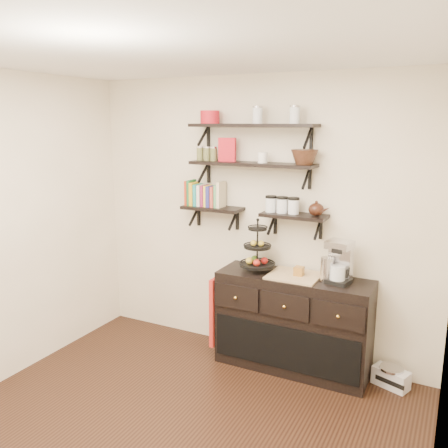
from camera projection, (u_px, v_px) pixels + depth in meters
floor at (157, 448)px, 3.36m from camera, size 3.50×3.50×0.00m
ceiling at (143, 46)px, 2.79m from camera, size 3.50×3.50×0.02m
back_wall at (257, 218)px, 4.60m from camera, size 3.50×0.02×2.70m
right_wall at (447, 315)px, 2.30m from camera, size 0.02×3.50×2.70m
shelf_top at (252, 126)px, 4.30m from camera, size 1.20×0.27×0.23m
shelf_mid at (252, 164)px, 4.37m from camera, size 1.20×0.27×0.23m
shelf_low_left at (213, 209)px, 4.66m from camera, size 0.60×0.25×0.23m
shelf_low_right at (294, 216)px, 4.29m from camera, size 0.60×0.25×0.23m
cookbooks at (207, 195)px, 4.66m from camera, size 0.40×0.15×0.26m
glass_canisters at (282, 206)px, 4.32m from camera, size 0.32×0.10×0.13m
sideboard at (293, 323)px, 4.37m from camera, size 1.40×0.50×0.92m
fruit_stand at (258, 254)px, 4.41m from camera, size 0.33×0.33×0.48m
candle at (299, 271)px, 4.25m from camera, size 0.08×0.08×0.08m
coffee_maker at (339, 262)px, 4.09m from camera, size 0.24×0.23×0.38m
thermal_carafe at (327, 270)px, 4.10m from camera, size 0.11×0.11×0.22m
apron at (218, 309)px, 4.60m from camera, size 0.04×0.29×0.67m
radio at (391, 377)px, 4.13m from camera, size 0.34×0.26×0.18m
recipe_box at (227, 150)px, 4.45m from camera, size 0.17×0.09×0.22m
walnut_bowl at (304, 157)px, 4.13m from camera, size 0.24×0.24×0.13m
ramekins at (263, 158)px, 4.31m from camera, size 0.09×0.09×0.10m
teapot at (316, 208)px, 4.18m from camera, size 0.21×0.17×0.14m
red_pot at (210, 117)px, 4.47m from camera, size 0.18×0.18×0.12m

